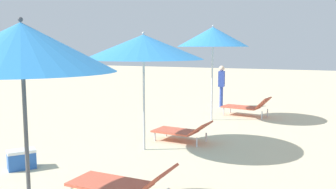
% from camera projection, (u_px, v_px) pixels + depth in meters
% --- Properties ---
extents(umbrella_second, '(2.23, 2.23, 2.59)m').
position_uv_depth(umbrella_second, '(22.00, 47.00, 4.34)').
color(umbrella_second, '#4C4C51').
rests_on(umbrella_second, ground).
extents(lounger_second_shoreside, '(1.54, 0.64, 0.64)m').
position_uv_depth(lounger_second_shoreside, '(123.00, 183.00, 5.20)').
color(lounger_second_shoreside, '#D8593F').
rests_on(lounger_second_shoreside, ground).
extents(umbrella_third, '(2.59, 2.59, 2.57)m').
position_uv_depth(umbrella_third, '(143.00, 47.00, 7.85)').
color(umbrella_third, silver).
rests_on(umbrella_third, ground).
extents(lounger_third_shoreside, '(1.42, 0.75, 0.52)m').
position_uv_depth(lounger_third_shoreside, '(182.00, 130.00, 8.81)').
color(lounger_third_shoreside, '#D8593F').
rests_on(lounger_third_shoreside, ground).
extents(umbrella_farthest, '(2.17, 2.17, 2.92)m').
position_uv_depth(umbrella_farthest, '(213.00, 37.00, 11.17)').
color(umbrella_farthest, silver).
rests_on(umbrella_farthest, ground).
extents(lounger_farthest_shoreside, '(1.61, 0.87, 0.67)m').
position_uv_depth(lounger_farthest_shoreside, '(247.00, 106.00, 12.07)').
color(lounger_farthest_shoreside, '#D8593F').
rests_on(lounger_farthest_shoreside, ground).
extents(person_walking_near, '(0.28, 0.39, 1.57)m').
position_uv_depth(person_walking_near, '(222.00, 82.00, 13.97)').
color(person_walking_near, '#334CB2').
rests_on(person_walking_near, ground).
extents(cooler_box, '(0.53, 0.58, 0.36)m').
position_uv_depth(cooler_box, '(22.00, 159.00, 6.84)').
color(cooler_box, '#2659B2').
rests_on(cooler_box, ground).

